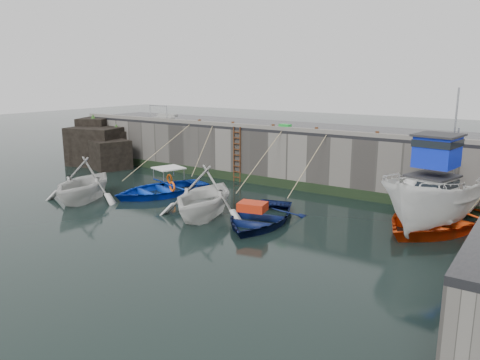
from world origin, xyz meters
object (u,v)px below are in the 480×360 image
Objects in this scene: bollard_d at (316,130)px; bollard_e at (377,134)px; bollard_a at (199,122)px; boat_near_navy at (259,222)px; bollard_c at (273,127)px; boat_far_orange at (436,217)px; bollard_b at (233,124)px; boat_far_white at (438,198)px; fish_crate at (285,127)px; ladder at (237,155)px; boat_near_white at (84,200)px; boat_near_blacktrim at (204,216)px; boat_near_blue at (161,194)px.

bollard_d is 1.00× the size of bollard_e.
bollard_a is at bearing 180.00° from bollard_d.
boat_near_navy is 7.67m from bollard_c.
boat_far_orange reaches higher than bollard_b.
bollard_d is (-6.70, 2.68, 2.07)m from boat_far_white.
bollard_d is (5.30, 0.00, 0.00)m from bollard_b.
boat_near_navy is at bearing -64.33° from fish_crate.
boat_far_orange is 10.10m from bollard_c.
boat_far_white is at bearing -11.54° from ladder.
boat_near_white is 0.93× the size of boat_near_navy.
bollard_a is 1.00× the size of bollard_b.
boat_near_navy is at bearing -48.73° from ladder.
boat_far_orange reaches higher than bollard_d.
bollard_c is (2.70, 0.00, 0.00)m from bollard_b.
fish_crate is 1.88m from bollard_d.
boat_far_white reaches higher than boat_near_white.
boat_far_orange is 26.64× the size of bollard_d.
boat_near_blacktrim reaches higher than boat_near_white.
boat_far_white reaches higher than fish_crate.
boat_near_white is 16.32m from boat_far_orange.
bollard_d is at bearing 20.21° from boat_near_white.
bollard_b is 8.50m from bollard_e.
fish_crate is 2.19× the size of bollard_a.
bollard_d reaches higher than boat_near_navy.
boat_near_blacktrim is 9.50m from bollard_a.
bollard_a is (-8.19, 6.25, 3.30)m from boat_near_navy.
bollard_a is at bearing 114.64° from boat_near_blacktrim.
boat_near_blue is at bearing -126.53° from bollard_c.
boat_near_white is 14.77m from bollard_e.
boat_far_white reaches higher than bollard_e.
bollard_e is (-3.50, 2.68, 2.07)m from boat_far_white.
bollard_c is at bearing 103.14° from boat_near_navy.
bollard_e is at bearing 0.00° from bollard_d.
bollard_b is at bearing 119.89° from boat_near_navy.
boat_far_orange is 5.27m from bollard_e.
ladder is 0.66× the size of boat_near_blacktrim.
bollard_d is (6.36, 5.07, 3.30)m from boat_near_blue.
boat_near_white is 8.75m from bollard_a.
bollard_e is at bearing 37.12° from boat_near_blacktrim.
bollard_c reaches higher than boat_near_white.
bollard_d is at bearing 57.81° from boat_near_blacktrim.
boat_far_white is at bearing -10.48° from bollard_a.
bollard_d reaches higher than boat_near_white.
boat_far_orange is at bearing -12.79° from bollard_b.
boat_near_blue is at bearing 142.22° from boat_near_blacktrim.
boat_near_blacktrim is at bearing -4.32° from boat_near_blue.
boat_near_navy is 7.60m from bollard_e.
bollard_b is 5.30m from bollard_d.
boat_near_navy is at bearing -86.43° from bollard_d.
boat_near_blue is at bearing -153.79° from boat_far_orange.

